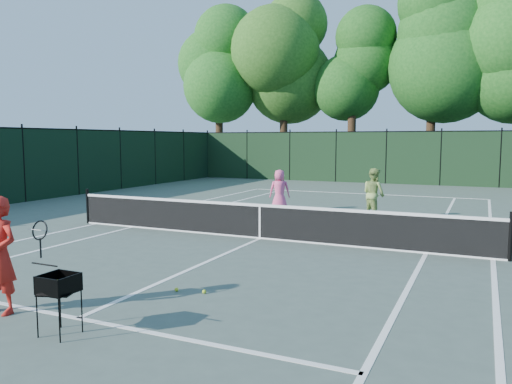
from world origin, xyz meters
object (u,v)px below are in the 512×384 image
at_px(player_green, 374,194).
at_px(loose_ball_midcourt, 176,290).
at_px(player_pink, 280,190).
at_px(loose_ball_near_cart, 204,292).
at_px(ball_hopper, 59,284).

height_order(player_green, loose_ball_midcourt, player_green).
xyz_separation_m(player_pink, loose_ball_near_cart, (2.46, -9.47, -0.72)).
height_order(player_pink, ball_hopper, player_pink).
bearing_deg(player_green, player_pink, 33.24).
bearing_deg(player_green, loose_ball_near_cart, 123.00).
bearing_deg(loose_ball_near_cart, ball_hopper, -109.44).
height_order(loose_ball_near_cart, loose_ball_midcourt, same).
bearing_deg(player_green, loose_ball_midcourt, 120.09).
distance_m(player_pink, player_green, 3.44).
bearing_deg(loose_ball_near_cart, player_pink, 104.54).
distance_m(player_green, ball_hopper, 11.59).
distance_m(ball_hopper, loose_ball_midcourt, 2.34).
distance_m(player_green, loose_ball_midcourt, 9.37).
xyz_separation_m(player_green, loose_ball_midcourt, (-1.45, -9.22, -0.79)).
height_order(ball_hopper, loose_ball_near_cart, ball_hopper).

